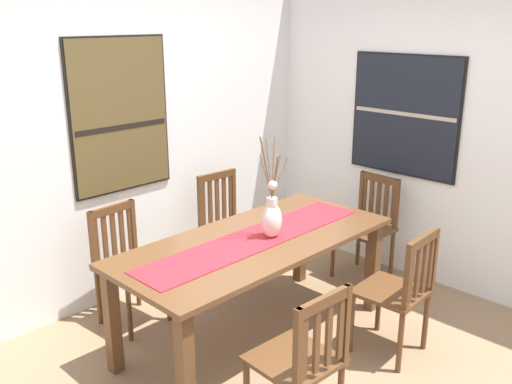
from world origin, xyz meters
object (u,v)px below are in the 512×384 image
chair_3 (302,360)px  dining_table (256,253)px  centerpiece_vase (272,217)px  chair_2 (368,224)px  painting_on_back_wall (120,116)px  painting_on_side_wall (405,116)px  chair_0 (399,290)px  chair_4 (126,262)px  chair_1 (227,224)px

chair_3 → dining_table: bearing=58.4°
centerpiece_vase → chair_3: bearing=-128.0°
centerpiece_vase → chair_2: size_ratio=0.80×
chair_2 → painting_on_back_wall: size_ratio=0.76×
centerpiece_vase → painting_on_side_wall: 1.67m
chair_0 → painting_on_side_wall: bearing=31.7°
painting_on_side_wall → painting_on_back_wall: bearing=145.8°
chair_3 → chair_4: chair_3 is taller
dining_table → chair_3: bearing=-121.6°
painting_on_back_wall → centerpiece_vase: bearing=-75.8°
chair_3 → chair_4: size_ratio=1.02×
chair_0 → chair_4: (-1.01, 1.66, 0.00)m
chair_3 → centerpiece_vase: bearing=52.0°
painting_on_back_wall → chair_4: bearing=-125.9°
centerpiece_vase → chair_3: (-0.62, -0.80, -0.43)m
centerpiece_vase → painting_on_side_wall: bearing=-1.1°
chair_1 → chair_2: bearing=-44.1°
dining_table → chair_3: (-0.53, -0.86, -0.18)m
chair_3 → chair_2: bearing=24.3°
dining_table → chair_3: chair_3 is taller
dining_table → chair_2: 1.41m
chair_0 → chair_3: size_ratio=1.00×
chair_1 → painting_on_side_wall: 1.76m
dining_table → centerpiece_vase: size_ratio=2.79×
painting_on_back_wall → painting_on_side_wall: painting_on_back_wall is taller
chair_2 → painting_on_side_wall: size_ratio=0.88×
dining_table → painting_on_back_wall: (-0.23, 1.21, 0.82)m
chair_4 → painting_on_side_wall: bearing=-23.3°
chair_2 → chair_3: chair_3 is taller
dining_table → chair_1: size_ratio=2.16×
centerpiece_vase → chair_1: centerpiece_vase is taller
chair_2 → dining_table: bearing=-179.7°
centerpiece_vase → painting_on_back_wall: bearing=104.2°
chair_2 → painting_on_back_wall: painting_on_back_wall is taller
chair_1 → chair_4: size_ratio=1.05×
chair_2 → chair_4: chair_2 is taller
dining_table → painting_on_side_wall: painting_on_side_wall is taller
chair_3 → painting_on_side_wall: bearing=19.1°
chair_1 → chair_2: (0.88, -0.85, -0.01)m
centerpiece_vase → chair_1: size_ratio=0.77×
chair_2 → chair_3: size_ratio=0.99×
chair_0 → chair_3: 1.05m
painting_on_back_wall → chair_2: bearing=-36.5°
dining_table → chair_0: (0.52, -0.82, -0.18)m
chair_1 → painting_on_side_wall: painting_on_side_wall is taller
centerpiece_vase → chair_3: centerpiece_vase is taller
chair_3 → chair_1: bearing=58.5°
chair_1 → painting_on_side_wall: size_ratio=0.91×
chair_2 → chair_4: size_ratio=1.01×
painting_on_back_wall → painting_on_side_wall: (1.92, -1.30, -0.08)m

